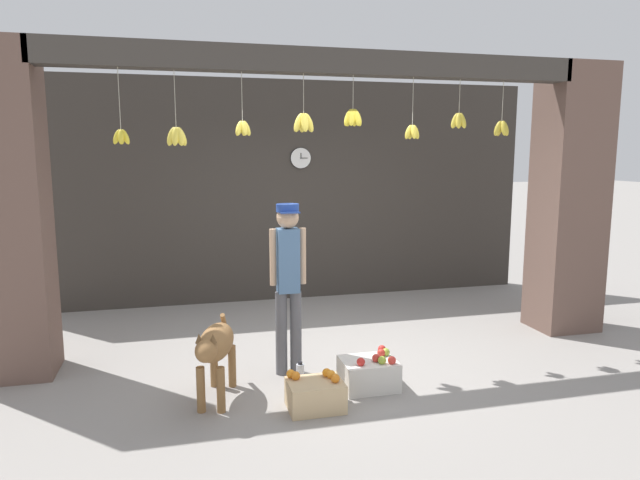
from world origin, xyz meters
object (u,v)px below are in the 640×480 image
Objects in this scene: fruit_crate_apples at (369,373)px; wall_clock at (301,158)px; shopkeeper at (288,276)px; fruit_crate_oranges at (315,394)px; water_bottle at (300,375)px; dog at (215,347)px.

wall_clock reaches higher than fruit_crate_apples.
fruit_crate_apples is 1.62× the size of wall_clock.
fruit_crate_oranges is at bearing 95.26° from shopkeeper.
wall_clock reaches higher than fruit_crate_oranges.
water_bottle is (0.04, -0.35, -0.85)m from shopkeeper.
fruit_crate_oranges is at bearing -86.51° from water_bottle.
dog reaches higher than water_bottle.
dog is 3.84m from wall_clock.
shopkeeper is 1.16m from fruit_crate_oranges.
shopkeeper reaches higher than fruit_crate_oranges.
water_bottle is (-0.03, 0.46, -0.01)m from fruit_crate_oranges.
shopkeeper is at bearing 141.08° from fruit_crate_apples.
fruit_crate_oranges reaches higher than water_bottle.
shopkeeper is at bearing 137.90° from dog.
shopkeeper is (0.72, 0.45, 0.48)m from dog.
wall_clock is at bearing 88.37° from fruit_crate_apples.
fruit_crate_apples is at bearing 103.09° from dog.
water_bottle is at bearing 164.59° from fruit_crate_apples.
dog is 0.93m from fruit_crate_oranges.
shopkeeper reaches higher than water_bottle.
fruit_crate_apples is (0.57, 0.30, 0.01)m from fruit_crate_oranges.
fruit_crate_apples is (1.35, -0.06, -0.34)m from dog.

